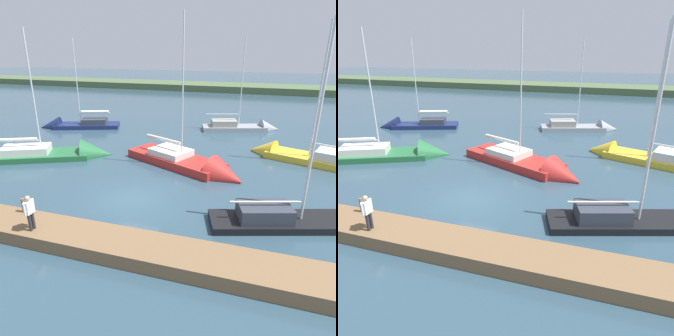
# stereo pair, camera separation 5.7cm
# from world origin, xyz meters

# --- Properties ---
(ground_plane) EXTENTS (200.00, 200.00, 0.00)m
(ground_plane) POSITION_xyz_m (0.00, 0.00, 0.00)
(ground_plane) COLOR #2D4756
(far_shoreline) EXTENTS (180.00, 8.00, 2.40)m
(far_shoreline) POSITION_xyz_m (0.00, -49.23, 0.00)
(far_shoreline) COLOR #4C603D
(far_shoreline) RESTS_ON ground_plane
(dock_pier) EXTENTS (26.12, 2.05, 0.64)m
(dock_pier) POSITION_xyz_m (0.00, 4.62, 0.32)
(dock_pier) COLOR brown
(dock_pier) RESTS_ON ground_plane
(mooring_post_near) EXTENTS (0.17, 0.17, 0.72)m
(mooring_post_near) POSITION_xyz_m (3.92, 3.91, 0.99)
(mooring_post_near) COLOR brown
(mooring_post_near) RESTS_ON dock_pier
(sailboat_far_left) EXTENTS (8.54, 4.94, 9.98)m
(sailboat_far_left) POSITION_xyz_m (12.88, -13.65, 0.16)
(sailboat_far_left) COLOR navy
(sailboat_far_left) RESTS_ON ground_plane
(sailboat_inner_slip) EXTENTS (9.62, 6.24, 11.44)m
(sailboat_inner_slip) POSITION_xyz_m (-2.33, -5.64, 0.18)
(sailboat_inner_slip) COLOR #B22823
(sailboat_inner_slip) RESTS_ON ground_plane
(sailboat_near_dock) EXTENTS (8.16, 4.32, 9.99)m
(sailboat_near_dock) POSITION_xyz_m (-4.99, -18.17, 0.20)
(sailboat_near_dock) COLOR gray
(sailboat_near_dock) RESTS_ON ground_plane
(sailboat_behind_pier) EXTENTS (10.39, 6.77, 10.67)m
(sailboat_behind_pier) POSITION_xyz_m (8.32, -5.08, 0.11)
(sailboat_behind_pier) COLOR #236638
(sailboat_behind_pier) RESTS_ON ground_plane
(sailboat_mid_channel) EXTENTS (8.65, 4.38, 10.19)m
(sailboat_mid_channel) POSITION_xyz_m (-9.30, -0.10, 0.15)
(sailboat_mid_channel) COLOR black
(sailboat_mid_channel) RESTS_ON ground_plane
(sailboat_outer_mooring) EXTENTS (9.81, 5.24, 10.80)m
(sailboat_outer_mooring) POSITION_xyz_m (-9.72, -9.90, 0.23)
(sailboat_outer_mooring) COLOR gold
(sailboat_outer_mooring) RESTS_ON ground_plane
(person_on_dock) EXTENTS (0.22, 0.63, 1.64)m
(person_on_dock) POSITION_xyz_m (2.46, 5.08, 1.57)
(person_on_dock) COLOR #28282D
(person_on_dock) RESTS_ON dock_pier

